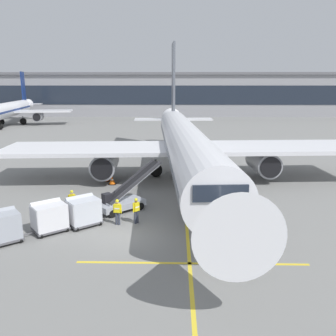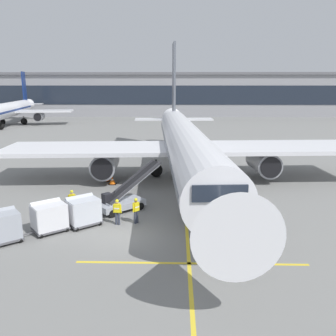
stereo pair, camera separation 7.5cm
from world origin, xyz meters
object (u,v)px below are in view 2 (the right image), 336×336
Objects in this scene: ground_crew_marshaller at (136,209)px; baggage_cart_lead at (83,210)px; baggage_cart_second at (49,216)px; ground_crew_by_carts at (117,210)px; safety_cone_engine_keepout at (112,180)px; safety_cone_wingtip at (107,178)px; baggage_cart_third at (1,226)px; ground_crew_by_loader at (76,213)px; distant_airplane at (11,110)px; parked_airplane at (185,143)px; belt_loader at (123,198)px; ground_crew_wingwalker at (72,200)px.

baggage_cart_lead is at bearing -173.41° from ground_crew_marshaller.
ground_crew_marshaller is at bearing 15.45° from baggage_cart_second.
ground_crew_by_carts is at bearing 15.90° from baggage_cart_second.
safety_cone_wingtip is (-0.74, 1.00, -0.04)m from safety_cone_engine_keepout.
baggage_cart_second is 2.75m from baggage_cart_third.
baggage_cart_second is 1.50× the size of ground_crew_by_loader.
baggage_cart_third is at bearing -157.50° from ground_crew_marshaller.
ground_crew_marshaller is 0.05× the size of distant_airplane.
parked_airplane is 13.97m from baggage_cart_lead.
baggage_cart_third reaches higher than ground_crew_by_loader.
safety_cone_wingtip is at bearing 93.17° from baggage_cart_lead.
baggage_cart_second is 0.07× the size of distant_airplane.
belt_loader is at bearing 52.36° from baggage_cart_lead.
parked_airplane is 60.24m from distant_airplane.
safety_cone_engine_keepout is (0.44, 10.27, -0.61)m from ground_crew_by_loader.
safety_cone_wingtip is at bearing -170.87° from parked_airplane.
baggage_cart_second is 11.88m from safety_cone_wingtip.
ground_crew_by_loader is at bearing -118.43° from baggage_cart_lead.
ground_crew_by_carts is (-4.61, -11.82, -2.52)m from parked_airplane.
parked_airplane is 16.85× the size of baggage_cart_lead.
ground_crew_marshaller is 11.11m from safety_cone_wingtip.
baggage_cart_third is 3.30× the size of safety_cone_engine_keepout.
ground_crew_by_carts reaches higher than safety_cone_engine_keepout.
safety_cone_engine_keepout is at bearing 89.16° from baggage_cart_lead.
ground_crew_wingwalker is at bearing -61.63° from distant_airplane.
distant_airplane is at bearing 114.35° from baggage_cart_third.
parked_airplane is 25.30× the size of ground_crew_by_loader.
belt_loader is 3.63m from baggage_cart_lead.
baggage_cart_third is at bearing -65.65° from distant_airplane.
baggage_cart_second is 1.64m from ground_crew_by_loader.
distant_airplane is at bearing 118.52° from baggage_cart_lead.
belt_loader is 64.98m from distant_airplane.
baggage_cart_lead is 1.00× the size of baggage_cart_third.
distant_airplane reaches higher than ground_crew_by_loader.
ground_crew_wingwalker is at bearing -129.61° from parked_airplane.
ground_crew_by_carts is at bearing 2.56° from baggage_cart_lead.
safety_cone_wingtip is at bearing 75.52° from baggage_cart_third.
parked_airplane reaches higher than safety_cone_engine_keepout.
parked_airplane is 25.30× the size of ground_crew_marshaller.
baggage_cart_second is (-4.08, -3.94, 0.09)m from belt_loader.
ground_crew_marshaller is 1.00× the size of ground_crew_wingwalker.
baggage_cart_second is at bearing -164.10° from ground_crew_by_carts.
baggage_cart_third is 1.50× the size of ground_crew_by_loader.
parked_airplane is at bearing 60.23° from ground_crew_by_loader.
ground_crew_marshaller is at bearing -70.62° from safety_cone_engine_keepout.
distant_airplane reaches higher than baggage_cart_lead.
safety_cone_wingtip is (3.47, 13.43, -0.66)m from baggage_cart_third.
baggage_cart_second is 1.50× the size of ground_crew_wingwalker.
ground_crew_wingwalker is at bearing -100.78° from safety_cone_engine_keepout.
baggage_cart_lead is at bearing -61.48° from distant_airplane.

